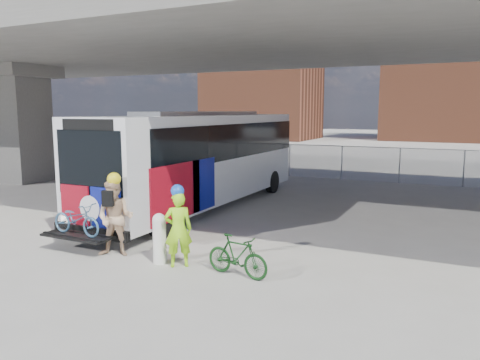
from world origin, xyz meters
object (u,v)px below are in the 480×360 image
Objects in this scene: cyclist_hivis at (178,227)px; bike_parked at (237,256)px; bus at (203,153)px; bollard at (159,237)px; cyclist_tan at (115,217)px.

cyclist_hivis is 1.26× the size of bike_parked.
bollard is at bearing -68.77° from bus.
bollard is at bearing -21.54° from cyclist_tan.
cyclist_hivis reaches higher than bollard.
bike_parked is at bearing 142.10° from cyclist_hivis.
bus is at bearing -102.45° from cyclist_hivis.
bus is 6.52m from cyclist_tan.
cyclist_hivis reaches higher than bike_parked.
bike_parked is at bearing -0.00° from bollard.
cyclist_hivis is at bearing 97.52° from bike_parked.
bollard is 2.14m from bike_parked.
cyclist_tan is at bearing -179.91° from bollard.
cyclist_hivis is 1.92m from cyclist_tan.
bollard is 1.41m from cyclist_tan.
bus reaches higher than cyclist_tan.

